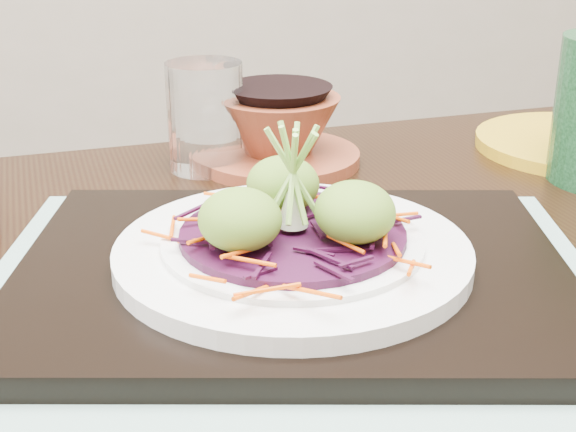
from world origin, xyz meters
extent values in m
cube|color=black|center=(-0.07, 0.02, 0.68)|extent=(1.21, 0.89, 0.04)
cube|color=black|center=(0.39, 0.41, 0.33)|extent=(0.06, 0.06, 0.66)
cube|color=#7EA38E|center=(-0.09, -0.01, 0.70)|extent=(0.51, 0.43, 0.00)
cube|color=black|center=(-0.09, -0.01, 0.71)|extent=(0.44, 0.36, 0.02)
cylinder|color=silver|center=(-0.09, -0.01, 0.72)|extent=(0.26, 0.26, 0.01)
cylinder|color=silver|center=(-0.09, -0.01, 0.73)|extent=(0.19, 0.19, 0.01)
cylinder|color=#370B28|center=(-0.09, -0.01, 0.74)|extent=(0.16, 0.16, 0.01)
ellipsoid|color=olive|center=(-0.13, -0.03, 0.76)|extent=(0.06, 0.06, 0.04)
ellipsoid|color=olive|center=(-0.05, -0.03, 0.76)|extent=(0.06, 0.06, 0.04)
ellipsoid|color=olive|center=(-0.09, 0.04, 0.76)|extent=(0.06, 0.06, 0.04)
cylinder|color=white|center=(-0.13, 0.28, 0.75)|extent=(0.11, 0.11, 0.11)
cylinder|color=maroon|center=(-0.05, 0.28, 0.70)|extent=(0.21, 0.21, 0.01)
camera|label=1|loc=(-0.18, -0.52, 0.97)|focal=50.00mm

